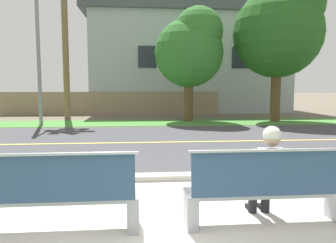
{
  "coord_description": "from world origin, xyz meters",
  "views": [
    {
      "loc": [
        -0.28,
        -3.69,
        1.74
      ],
      "look_at": [
        0.34,
        3.25,
        1.0
      ],
      "focal_mm": 35.72,
      "sensor_mm": 36.0,
      "label": 1
    }
  ],
  "objects_px": {
    "shade_tree_centre": "(281,26)",
    "streetlamp": "(39,34)",
    "seated_person_grey": "(268,170)",
    "bench_right": "(269,190)",
    "bench_left": "(50,196)",
    "shade_tree_left": "(191,48)"
  },
  "relations": [
    {
      "from": "bench_right",
      "to": "streetlamp",
      "type": "height_order",
      "value": "streetlamp"
    },
    {
      "from": "bench_right",
      "to": "seated_person_grey",
      "type": "height_order",
      "value": "seated_person_grey"
    },
    {
      "from": "bench_right",
      "to": "seated_person_grey",
      "type": "distance_m",
      "value": 0.28
    },
    {
      "from": "shade_tree_centre",
      "to": "streetlamp",
      "type": "bearing_deg",
      "value": -178.31
    },
    {
      "from": "bench_left",
      "to": "shade_tree_centre",
      "type": "bearing_deg",
      "value": 56.69
    },
    {
      "from": "bench_left",
      "to": "seated_person_grey",
      "type": "bearing_deg",
      "value": 3.72
    },
    {
      "from": "shade_tree_left",
      "to": "shade_tree_centre",
      "type": "relative_size",
      "value": 0.78
    },
    {
      "from": "streetlamp",
      "to": "shade_tree_centre",
      "type": "xyz_separation_m",
      "value": [
        11.24,
        0.33,
        0.57
      ]
    },
    {
      "from": "seated_person_grey",
      "to": "shade_tree_left",
      "type": "height_order",
      "value": "shade_tree_left"
    },
    {
      "from": "bench_left",
      "to": "seated_person_grey",
      "type": "height_order",
      "value": "seated_person_grey"
    },
    {
      "from": "bench_right",
      "to": "shade_tree_centre",
      "type": "distance_m",
      "value": 13.78
    },
    {
      "from": "seated_person_grey",
      "to": "streetlamp",
      "type": "height_order",
      "value": "streetlamp"
    },
    {
      "from": "shade_tree_centre",
      "to": "shade_tree_left",
      "type": "bearing_deg",
      "value": 173.86
    },
    {
      "from": "bench_left",
      "to": "shade_tree_centre",
      "type": "xyz_separation_m",
      "value": [
        7.91,
        12.03,
        4.13
      ]
    },
    {
      "from": "bench_left",
      "to": "seated_person_grey",
      "type": "relative_size",
      "value": 1.64
    },
    {
      "from": "seated_person_grey",
      "to": "shade_tree_centre",
      "type": "xyz_separation_m",
      "value": [
        5.24,
        11.86,
        3.92
      ]
    },
    {
      "from": "bench_right",
      "to": "shade_tree_left",
      "type": "relative_size",
      "value": 0.37
    },
    {
      "from": "bench_right",
      "to": "streetlamp",
      "type": "xyz_separation_m",
      "value": [
        -5.95,
        11.7,
        3.56
      ]
    },
    {
      "from": "bench_right",
      "to": "shade_tree_left",
      "type": "bearing_deg",
      "value": 85.42
    },
    {
      "from": "bench_left",
      "to": "seated_person_grey",
      "type": "xyz_separation_m",
      "value": [
        2.67,
        0.17,
        0.21
      ]
    },
    {
      "from": "seated_person_grey",
      "to": "shade_tree_left",
      "type": "distance_m",
      "value": 12.69
    },
    {
      "from": "bench_left",
      "to": "shade_tree_left",
      "type": "relative_size",
      "value": 0.37
    }
  ]
}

